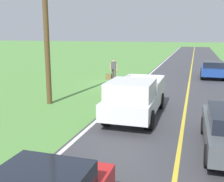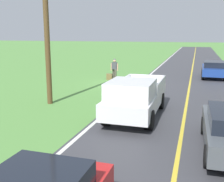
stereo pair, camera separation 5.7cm
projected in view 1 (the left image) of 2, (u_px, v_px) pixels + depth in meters
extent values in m
plane|color=#568E42|center=(123.00, 83.00, 21.20)|extent=(200.00, 200.00, 0.00)
cube|color=#3D3D42|center=(189.00, 87.00, 19.85)|extent=(7.65, 120.00, 0.00)
cube|color=silver|center=(139.00, 84.00, 20.87)|extent=(0.16, 117.60, 0.00)
cube|color=gold|center=(189.00, 87.00, 19.85)|extent=(0.14, 117.60, 0.00)
cylinder|color=#4C473D|center=(115.00, 75.00, 22.48)|extent=(0.18, 0.18, 0.88)
cylinder|color=#4C473D|center=(113.00, 74.00, 22.76)|extent=(0.18, 0.18, 0.88)
cube|color=#3F3F47|center=(114.00, 66.00, 22.47)|extent=(0.42, 0.29, 0.58)
sphere|color=tan|center=(114.00, 61.00, 22.39)|extent=(0.23, 0.23, 0.23)
sphere|color=#4C564C|center=(114.00, 60.00, 22.37)|extent=(0.20, 0.20, 0.20)
cube|color=#591E19|center=(114.00, 65.00, 22.66)|extent=(0.33, 0.22, 0.44)
cylinder|color=tan|center=(117.00, 67.00, 22.42)|extent=(0.10, 0.10, 0.58)
cylinder|color=tan|center=(111.00, 67.00, 22.53)|extent=(0.10, 0.10, 0.58)
cube|color=brown|center=(109.00, 77.00, 22.70)|extent=(0.47, 0.23, 0.51)
cube|color=silver|center=(137.00, 100.00, 12.81)|extent=(2.02, 5.41, 0.70)
cube|color=silver|center=(131.00, 90.00, 11.55)|extent=(1.85, 2.17, 0.72)
cube|color=black|center=(131.00, 88.00, 11.54)|extent=(1.69, 1.30, 0.43)
cube|color=silver|center=(160.00, 84.00, 13.44)|extent=(0.11, 3.02, 0.45)
cube|color=silver|center=(123.00, 82.00, 13.97)|extent=(0.11, 3.02, 0.45)
cube|color=silver|center=(147.00, 79.00, 15.12)|extent=(1.84, 0.11, 0.45)
cylinder|color=black|center=(150.00, 120.00, 10.99)|extent=(0.30, 0.80, 0.80)
cylinder|color=black|center=(106.00, 116.00, 11.50)|extent=(0.30, 0.80, 0.80)
cylinder|color=black|center=(160.00, 101.00, 14.08)|extent=(0.30, 0.80, 0.80)
cylinder|color=black|center=(126.00, 98.00, 14.59)|extent=(0.30, 0.80, 0.80)
cylinder|color=black|center=(205.00, 125.00, 10.54)|extent=(0.25, 0.66, 0.66)
cylinder|color=black|center=(209.00, 156.00, 7.90)|extent=(0.25, 0.66, 0.66)
cube|color=navy|center=(212.00, 70.00, 23.84)|extent=(1.91, 4.42, 0.62)
cube|color=black|center=(213.00, 64.00, 23.54)|extent=(1.66, 2.40, 0.46)
cylinder|color=black|center=(202.00, 71.00, 25.45)|extent=(0.25, 0.66, 0.66)
cylinder|color=black|center=(222.00, 72.00, 24.96)|extent=(0.25, 0.66, 0.66)
cylinder|color=black|center=(202.00, 76.00, 22.84)|extent=(0.25, 0.66, 0.66)
cylinder|color=black|center=(224.00, 76.00, 22.34)|extent=(0.25, 0.66, 0.66)
cylinder|color=brown|center=(46.00, 32.00, 14.35)|extent=(0.28, 0.28, 7.66)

